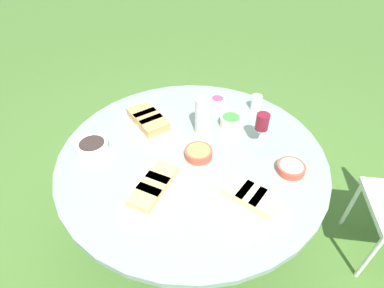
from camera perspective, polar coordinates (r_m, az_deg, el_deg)
name	(u,v)px	position (r m, az deg, el deg)	size (l,w,h in m)	color
ground_plane	(192,229)	(2.23, 0.00, -15.94)	(40.00, 40.00, 0.00)	#446B2B
dining_table	(192,163)	(1.72, 0.00, -3.68)	(1.46, 1.46, 0.75)	#4C4C51
water_pitcher	(203,116)	(1.73, 2.11, 5.44)	(0.10, 0.10, 0.22)	silver
wine_glass	(262,123)	(1.67, 13.22, 3.97)	(0.07, 0.07, 0.20)	silver
platter_bread_main	(148,121)	(1.84, -8.35, 4.35)	(0.40, 0.30, 0.08)	white
platter_charcuterie	(250,198)	(1.42, 11.05, -10.11)	(0.32, 0.22, 0.07)	white
platter_sandwich_side	(154,187)	(1.46, -7.28, -8.18)	(0.29, 0.40, 0.06)	white
bowl_fries	(199,152)	(1.62, 1.36, -1.59)	(0.15, 0.15, 0.05)	#B74733
bowl_salad	(231,121)	(1.84, 7.37, 4.43)	(0.13, 0.13, 0.07)	beige
bowl_olives	(93,147)	(1.73, -18.41, -0.48)	(0.17, 0.17, 0.06)	white
bowl_dip_red	(217,100)	(2.04, 4.84, 8.28)	(0.10, 0.10, 0.04)	beige
bowl_dip_cream	(291,168)	(1.62, 18.32, -4.36)	(0.14, 0.14, 0.04)	#B74733
cup_water_near	(256,103)	(2.00, 12.13, 7.72)	(0.07, 0.07, 0.10)	silver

